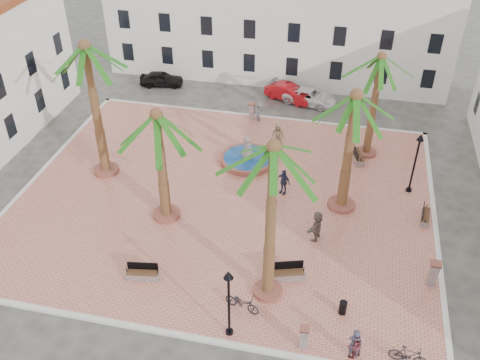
{
  "coord_description": "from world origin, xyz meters",
  "views": [
    {
      "loc": [
        6.92,
        -26.4,
        20.96
      ],
      "look_at": [
        1.0,
        0.0,
        1.6
      ],
      "focal_mm": 40.0,
      "sensor_mm": 36.0,
      "label": 1
    }
  ],
  "objects_px": {
    "bench_ne": "(357,156)",
    "car_silver": "(293,92)",
    "bench_e": "(425,216)",
    "bollard_se": "(304,337)",
    "bench_s": "(143,274)",
    "pedestrian_fountain_b": "(283,182)",
    "palm_sw": "(158,128)",
    "litter_bin": "(343,308)",
    "lamppost_s": "(229,292)",
    "pedestrian_east": "(317,226)",
    "car_red": "(289,93)",
    "bench_se": "(287,274)",
    "palm_ne": "(380,68)",
    "bicycle_b": "(409,356)",
    "bollard_e": "(433,273)",
    "palm_s": "(273,165)",
    "palm_e": "(354,110)",
    "pedestrian_fountain_a": "(278,135)",
    "car_white": "(310,97)",
    "cyclist_a": "(355,344)",
    "car_black": "(162,79)",
    "palm_nw": "(87,61)",
    "lamppost_e": "(417,153)",
    "cyclist_b": "(354,344)",
    "bollard_n": "(252,111)",
    "bicycle_a": "(242,302)",
    "fountain": "(247,158)"
  },
  "relations": [
    {
      "from": "bench_ne",
      "to": "car_silver",
      "type": "distance_m",
      "value": 10.33
    },
    {
      "from": "bench_e",
      "to": "bollard_se",
      "type": "height_order",
      "value": "bollard_se"
    },
    {
      "from": "bench_s",
      "to": "pedestrian_fountain_b",
      "type": "bearing_deg",
      "value": 46.97
    },
    {
      "from": "palm_sw",
      "to": "litter_bin",
      "type": "height_order",
      "value": "palm_sw"
    },
    {
      "from": "lamppost_s",
      "to": "pedestrian_east",
      "type": "relative_size",
      "value": 2.15
    },
    {
      "from": "bollard_se",
      "to": "car_red",
      "type": "bearing_deg",
      "value": 99.87
    },
    {
      "from": "bench_se",
      "to": "car_red",
      "type": "height_order",
      "value": "car_red"
    },
    {
      "from": "palm_ne",
      "to": "bicycle_b",
      "type": "bearing_deg",
      "value": -82.3
    },
    {
      "from": "bollard_e",
      "to": "litter_bin",
      "type": "height_order",
      "value": "bollard_e"
    },
    {
      "from": "palm_s",
      "to": "palm_e",
      "type": "relative_size",
      "value": 1.14
    },
    {
      "from": "pedestrian_fountain_a",
      "to": "car_white",
      "type": "height_order",
      "value": "pedestrian_fountain_a"
    },
    {
      "from": "lamppost_s",
      "to": "cyclist_a",
      "type": "relative_size",
      "value": 2.42
    },
    {
      "from": "lamppost_s",
      "to": "bollard_se",
      "type": "xyz_separation_m",
      "value": [
        3.53,
        0.0,
        -2.12
      ]
    },
    {
      "from": "lamppost_s",
      "to": "car_black",
      "type": "height_order",
      "value": "lamppost_s"
    },
    {
      "from": "palm_nw",
      "to": "palm_ne",
      "type": "height_order",
      "value": "palm_nw"
    },
    {
      "from": "palm_nw",
      "to": "pedestrian_east",
      "type": "bearing_deg",
      "value": -14.2
    },
    {
      "from": "car_black",
      "to": "pedestrian_fountain_b",
      "type": "bearing_deg",
      "value": -146.47
    },
    {
      "from": "lamppost_e",
      "to": "pedestrian_east",
      "type": "bearing_deg",
      "value": -132.33
    },
    {
      "from": "pedestrian_east",
      "to": "car_white",
      "type": "relative_size",
      "value": 0.43
    },
    {
      "from": "palm_s",
      "to": "bench_e",
      "type": "relative_size",
      "value": 5.63
    },
    {
      "from": "car_silver",
      "to": "cyclist_b",
      "type": "bearing_deg",
      "value": -145.51
    },
    {
      "from": "bench_e",
      "to": "cyclist_b",
      "type": "distance_m",
      "value": 11.47
    },
    {
      "from": "litter_bin",
      "to": "car_white",
      "type": "distance_m",
      "value": 22.68
    },
    {
      "from": "bench_ne",
      "to": "lamppost_s",
      "type": "bearing_deg",
      "value": 145.22
    },
    {
      "from": "lamppost_s",
      "to": "car_white",
      "type": "xyz_separation_m",
      "value": [
        0.98,
        24.7,
        -2.32
      ]
    },
    {
      "from": "bollard_se",
      "to": "bollard_n",
      "type": "height_order",
      "value": "bollard_n"
    },
    {
      "from": "palm_sw",
      "to": "cyclist_b",
      "type": "distance_m",
      "value": 14.94
    },
    {
      "from": "bench_se",
      "to": "pedestrian_fountain_b",
      "type": "distance_m",
      "value": 7.62
    },
    {
      "from": "palm_s",
      "to": "bench_e",
      "type": "xyz_separation_m",
      "value": [
        8.25,
        7.86,
        -7.73
      ]
    },
    {
      "from": "palm_sw",
      "to": "palm_s",
      "type": "height_order",
      "value": "palm_s"
    },
    {
      "from": "cyclist_b",
      "to": "palm_sw",
      "type": "bearing_deg",
      "value": -75.6
    },
    {
      "from": "palm_s",
      "to": "litter_bin",
      "type": "height_order",
      "value": "palm_s"
    },
    {
      "from": "lamppost_s",
      "to": "lamppost_e",
      "type": "relative_size",
      "value": 0.97
    },
    {
      "from": "pedestrian_east",
      "to": "car_silver",
      "type": "relative_size",
      "value": 0.44
    },
    {
      "from": "bench_se",
      "to": "bollard_n",
      "type": "xyz_separation_m",
      "value": [
        -5.3,
        16.66,
        0.43
      ]
    },
    {
      "from": "bollard_n",
      "to": "cyclist_a",
      "type": "bearing_deg",
      "value": -66.6
    },
    {
      "from": "palm_e",
      "to": "bench_ne",
      "type": "relative_size",
      "value": 4.01
    },
    {
      "from": "bench_se",
      "to": "pedestrian_fountain_a",
      "type": "xyz_separation_m",
      "value": [
        -2.64,
        13.06,
        0.64
      ]
    },
    {
      "from": "bollard_se",
      "to": "car_black",
      "type": "relative_size",
      "value": 0.34
    },
    {
      "from": "bench_s",
      "to": "bench_se",
      "type": "distance_m",
      "value": 7.63
    },
    {
      "from": "bollard_se",
      "to": "car_white",
      "type": "xyz_separation_m",
      "value": [
        -2.55,
        24.7,
        -0.2
      ]
    },
    {
      "from": "palm_nw",
      "to": "car_white",
      "type": "distance_m",
      "value": 19.7
    },
    {
      "from": "bicycle_a",
      "to": "palm_e",
      "type": "bearing_deg",
      "value": -8.81
    },
    {
      "from": "bench_se",
      "to": "bench_ne",
      "type": "relative_size",
      "value": 1.01
    },
    {
      "from": "palm_nw",
      "to": "car_black",
      "type": "xyz_separation_m",
      "value": [
        -0.9,
        13.9,
        -7.53
      ]
    },
    {
      "from": "bicycle_b",
      "to": "car_black",
      "type": "height_order",
      "value": "car_black"
    },
    {
      "from": "fountain",
      "to": "lamppost_s",
      "type": "distance_m",
      "value": 15.05
    },
    {
      "from": "bollard_n",
      "to": "car_red",
      "type": "relative_size",
      "value": 0.33
    },
    {
      "from": "palm_sw",
      "to": "car_silver",
      "type": "xyz_separation_m",
      "value": [
        5.34,
        17.46,
        -5.65
      ]
    },
    {
      "from": "bollard_n",
      "to": "pedestrian_fountain_a",
      "type": "height_order",
      "value": "pedestrian_fountain_a"
    }
  ]
}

